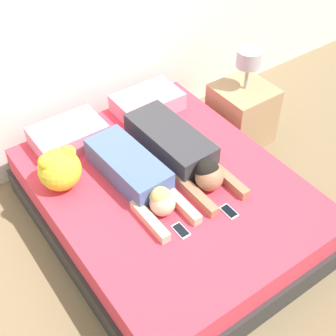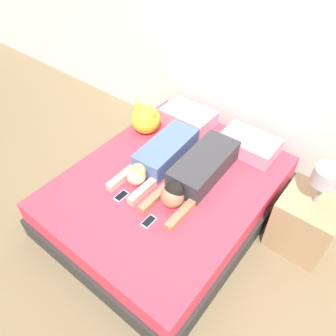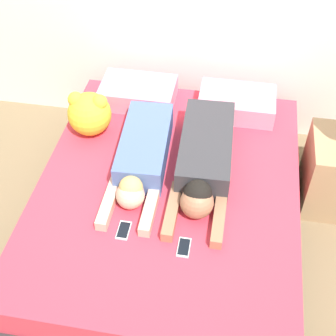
% 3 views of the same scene
% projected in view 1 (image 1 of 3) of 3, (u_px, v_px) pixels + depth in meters
% --- Properties ---
extents(ground_plane, '(12.00, 12.00, 0.00)m').
position_uv_depth(ground_plane, '(168.00, 223.00, 3.79)').
color(ground_plane, '#7F6B4C').
extents(wall_back, '(12.00, 0.06, 2.60)m').
position_uv_depth(wall_back, '(75.00, 14.00, 3.63)').
color(wall_back, white).
rests_on(wall_back, ground_plane).
extents(bed, '(1.77, 2.18, 0.46)m').
position_uv_depth(bed, '(168.00, 204.00, 3.63)').
color(bed, '#2D2D2D').
rests_on(bed, ground_plane).
extents(pillow_head_left, '(0.57, 0.37, 0.16)m').
position_uv_depth(pillow_head_left, '(68.00, 135.00, 3.76)').
color(pillow_head_left, pink).
rests_on(pillow_head_left, bed).
extents(pillow_head_right, '(0.57, 0.37, 0.16)m').
position_uv_depth(pillow_head_right, '(148.00, 102.00, 4.08)').
color(pillow_head_right, pink).
rests_on(pillow_head_right, bed).
extents(person_left, '(0.35, 1.05, 0.21)m').
position_uv_depth(person_left, '(136.00, 175.00, 3.40)').
color(person_left, '#4C66A5').
rests_on(person_left, bed).
extents(person_right, '(0.37, 1.13, 0.24)m').
position_uv_depth(person_right, '(179.00, 150.00, 3.58)').
color(person_right, '#333338').
rests_on(person_right, bed).
extents(cell_phone_left, '(0.07, 0.14, 0.01)m').
position_uv_depth(cell_phone_left, '(181.00, 231.00, 3.14)').
color(cell_phone_left, silver).
rests_on(cell_phone_left, bed).
extents(cell_phone_right, '(0.07, 0.14, 0.01)m').
position_uv_depth(cell_phone_right, '(229.00, 212.00, 3.26)').
color(cell_phone_right, silver).
rests_on(cell_phone_right, bed).
extents(plush_toy, '(0.31, 0.31, 0.33)m').
position_uv_depth(plush_toy, '(60.00, 169.00, 3.34)').
color(plush_toy, yellow).
rests_on(plush_toy, bed).
extents(nightstand, '(0.50, 0.50, 0.95)m').
position_uv_depth(nightstand, '(242.00, 111.00, 4.35)').
color(nightstand, tan).
rests_on(nightstand, ground_plane).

